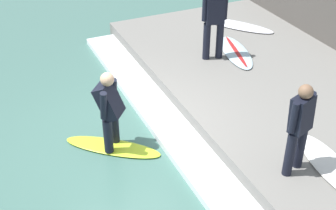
% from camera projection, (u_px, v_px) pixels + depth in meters
% --- Properties ---
extents(ground_plane, '(28.00, 28.00, 0.00)m').
position_uv_depth(ground_plane, '(131.00, 146.00, 8.65)').
color(ground_plane, '#426B60').
extents(concrete_ledge, '(4.40, 9.72, 0.37)m').
position_uv_depth(concrete_ledge, '(285.00, 97.00, 9.74)').
color(concrete_ledge, slate).
rests_on(concrete_ledge, ground_plane).
extents(wave_foam_crest, '(0.73, 9.24, 0.14)m').
position_uv_depth(wave_foam_crest, '(173.00, 132.00, 8.91)').
color(wave_foam_crest, silver).
rests_on(wave_foam_crest, ground_plane).
extents(surfboard_riding, '(1.71, 1.54, 0.06)m').
position_uv_depth(surfboard_riding, '(113.00, 147.00, 8.58)').
color(surfboard_riding, '#BFE02D').
rests_on(surfboard_riding, ground_plane).
extents(surfer_riding, '(0.61, 0.60, 1.52)m').
position_uv_depth(surfer_riding, '(109.00, 107.00, 8.11)').
color(surfer_riding, black).
rests_on(surfer_riding, surfboard_riding).
extents(surfer_waiting_near, '(0.57, 0.33, 1.71)m').
position_uv_depth(surfer_waiting_near, '(214.00, 19.00, 10.34)').
color(surfer_waiting_near, black).
rests_on(surfer_waiting_near, concrete_ledge).
extents(surfboard_waiting_near, '(0.99, 1.86, 0.07)m').
position_uv_depth(surfboard_waiting_near, '(236.00, 52.00, 11.04)').
color(surfboard_waiting_near, silver).
rests_on(surfboard_waiting_near, concrete_ledge).
extents(surfer_waiting_far, '(0.51, 0.35, 1.57)m').
position_uv_depth(surfer_waiting_far, '(300.00, 125.00, 7.04)').
color(surfer_waiting_far, black).
rests_on(surfer_waiting_far, concrete_ledge).
extents(surfboard_waiting_far, '(0.80, 1.80, 0.06)m').
position_uv_depth(surfboard_waiting_far, '(330.00, 165.00, 7.57)').
color(surfboard_waiting_far, white).
rests_on(surfboard_waiting_far, concrete_ledge).
extents(surfboard_spare, '(1.62, 1.94, 0.06)m').
position_uv_depth(surfboard_spare, '(237.00, 25.00, 12.39)').
color(surfboard_spare, silver).
rests_on(surfboard_spare, concrete_ledge).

